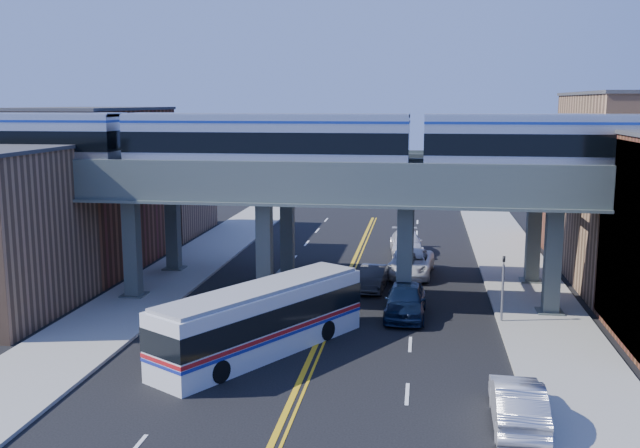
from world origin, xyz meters
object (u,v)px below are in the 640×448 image
object	(u,v)px
car_lane_c	(411,263)
traffic_signal	(503,281)
car_parked_curb	(518,404)
car_lane_d	(406,243)
car_lane_b	(373,278)
transit_train	(266,142)
stop_sign	(327,300)
car_lane_a	(405,300)
transit_bus	(262,320)

from	to	relation	value
car_lane_c	traffic_signal	bearing A→B (deg)	-59.14
car_parked_curb	traffic_signal	bearing A→B (deg)	-91.75
car_lane_d	car_parked_curb	size ratio (longest dim) A/B	1.14
car_parked_curb	car_lane_c	bearing A→B (deg)	-77.70
car_lane_b	car_lane_c	distance (m)	4.70
transit_train	stop_sign	distance (m)	9.97
car_lane_b	car_parked_curb	bearing A→B (deg)	-66.11
traffic_signal	car_lane_a	distance (m)	5.28
car_lane_a	car_lane_b	xyz separation A→B (m)	(-2.17, 5.45, -0.18)
stop_sign	car_parked_curb	xyz separation A→B (m)	(8.20, -9.26, -0.92)
car_lane_c	car_parked_curb	xyz separation A→B (m)	(4.25, -22.35, -0.00)
stop_sign	traffic_signal	distance (m)	9.41
car_lane_c	car_parked_curb	bearing A→B (deg)	-74.51
transit_train	transit_bus	xyz separation A→B (m)	(1.48, -8.09, -7.79)
car_lane_c	car_lane_d	xyz separation A→B (m)	(-0.48, 6.86, 0.00)
car_parked_curb	transit_bus	bearing A→B (deg)	-28.14
car_lane_c	car_lane_b	bearing A→B (deg)	-114.28
transit_train	traffic_signal	xyz separation A→B (m)	(13.01, -2.00, -7.05)
stop_sign	car_lane_b	world-z (taller)	stop_sign
car_lane_b	car_lane_d	distance (m)	11.11
transit_bus	car_lane_b	world-z (taller)	transit_bus
car_lane_a	car_parked_curb	distance (m)	13.52
stop_sign	transit_bus	distance (m)	4.06
car_lane_a	car_parked_curb	bearing A→B (deg)	-69.94
stop_sign	car_lane_c	distance (m)	13.70
transit_train	car_lane_d	xyz separation A→B (m)	(7.58, 14.95, -8.50)
stop_sign	car_lane_a	bearing A→B (deg)	42.68
car_lane_c	car_lane_d	distance (m)	6.87
car_lane_b	car_lane_c	xyz separation A→B (m)	(2.28, 4.11, 0.11)
car_lane_c	car_parked_curb	world-z (taller)	car_lane_c
transit_train	car_parked_curb	world-z (taller)	transit_train
car_lane_b	traffic_signal	bearing A→B (deg)	-35.41
traffic_signal	transit_bus	distance (m)	13.05
car_lane_a	car_lane_b	bearing A→B (deg)	112.89
transit_train	transit_bus	world-z (taller)	transit_train
traffic_signal	car_lane_a	size ratio (longest dim) A/B	0.76
stop_sign	car_lane_d	distance (m)	20.27
stop_sign	car_parked_curb	distance (m)	12.40
transit_train	car_lane_d	world-z (taller)	transit_train
car_lane_a	car_lane_c	distance (m)	9.56
transit_train	car_lane_c	bearing A→B (deg)	45.15
car_parked_curb	stop_sign	bearing A→B (deg)	-46.94
traffic_signal	car_lane_b	bearing A→B (deg)	140.40
stop_sign	car_lane_b	distance (m)	9.19
car_lane_a	car_lane_c	bearing A→B (deg)	90.54
car_lane_b	car_parked_curb	xyz separation A→B (m)	(6.53, -18.24, 0.10)
car_lane_a	transit_train	bearing A→B (deg)	170.76
transit_train	car_lane_b	world-z (taller)	transit_train
car_lane_d	car_parked_curb	xyz separation A→B (m)	(4.73, -29.21, -0.01)
stop_sign	car_parked_curb	size ratio (longest dim) A/B	0.51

